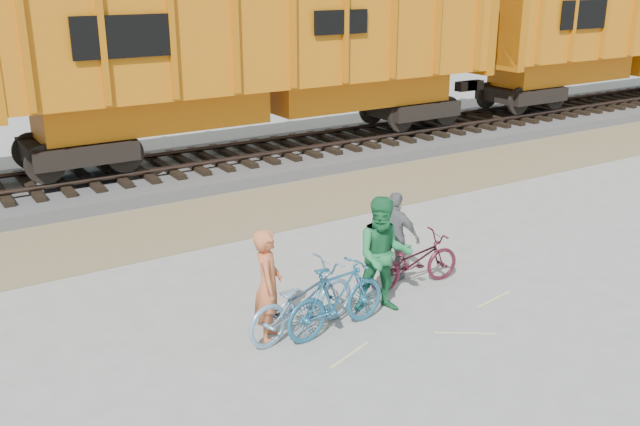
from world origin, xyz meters
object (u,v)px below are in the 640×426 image
at_px(bicycle_blue, 302,301).
at_px(person_man, 384,255).
at_px(hopper_car_right, 621,29).
at_px(hopper_car_center, 263,53).
at_px(person_solo, 268,285).
at_px(bicycle_teal, 337,298).
at_px(person_woman, 395,237).
at_px(bicycle_maroon, 414,261).

height_order(bicycle_blue, person_man, person_man).
height_order(hopper_car_right, bicycle_blue, hopper_car_right).
xyz_separation_m(hopper_car_center, person_solo, (-4.67, -8.77, -2.17)).
xyz_separation_m(hopper_car_center, bicycle_teal, (-3.73, -9.12, -2.47)).
distance_m(hopper_car_center, bicycle_teal, 10.16).
height_order(bicycle_blue, person_woman, person_woman).
relative_size(bicycle_blue, bicycle_teal, 1.09).
bearing_deg(hopper_car_center, bicycle_maroon, -101.57).
distance_m(bicycle_blue, bicycle_teal, 0.51).
bearing_deg(bicycle_blue, person_man, -102.01).
bearing_deg(person_solo, bicycle_maroon, -55.45).
relative_size(hopper_car_right, person_solo, 8.33).
xyz_separation_m(bicycle_teal, person_man, (1.00, 0.20, 0.39)).
height_order(hopper_car_right, bicycle_teal, hopper_car_right).
relative_size(hopper_car_center, hopper_car_right, 1.00).
xyz_separation_m(bicycle_blue, person_solo, (-0.50, 0.10, 0.32)).
distance_m(person_solo, person_woman, 2.93).
distance_m(hopper_car_right, person_solo, 21.65).
relative_size(bicycle_blue, bicycle_maroon, 1.14).
distance_m(person_man, person_woman, 1.26).
height_order(hopper_car_center, bicycle_maroon, hopper_car_center).
bearing_deg(bicycle_maroon, person_solo, 102.42).
relative_size(person_man, person_woman, 1.19).
height_order(bicycle_blue, person_solo, person_solo).
bearing_deg(person_man, bicycle_maroon, 52.11).
bearing_deg(bicycle_teal, person_solo, 63.60).
bearing_deg(hopper_car_right, bicycle_teal, -154.05).
relative_size(hopper_car_right, bicycle_teal, 7.79).
bearing_deg(hopper_car_center, person_woman, -102.81).
distance_m(bicycle_teal, person_woman, 2.19).
bearing_deg(person_man, person_woman, 71.08).
distance_m(bicycle_blue, person_solo, 0.60).
distance_m(hopper_car_right, person_man, 19.96).
xyz_separation_m(hopper_car_right, bicycle_teal, (-18.73, -9.12, -2.47)).
xyz_separation_m(person_solo, person_woman, (2.84, 0.71, -0.06)).
bearing_deg(person_solo, hopper_car_right, -37.51).
relative_size(person_solo, person_woman, 1.08).
height_order(bicycle_teal, bicycle_maroon, bicycle_teal).
relative_size(bicycle_teal, person_solo, 1.07).
bearing_deg(hopper_car_right, person_solo, -155.97).
relative_size(bicycle_blue, person_man, 1.06).
bearing_deg(bicycle_teal, bicycle_maroon, -77.91).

